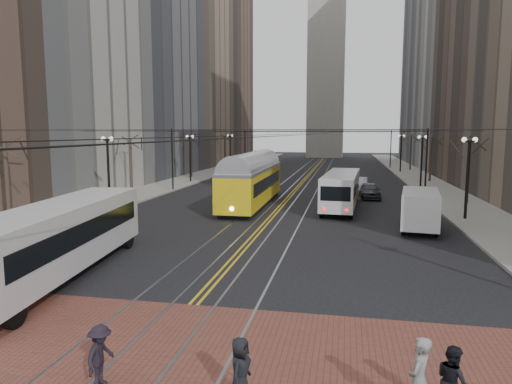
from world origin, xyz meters
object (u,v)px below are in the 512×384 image
at_px(clock_tower, 328,11).
at_px(sedan_silver, 359,185).
at_px(streetcar, 252,185).
at_px(pedestrian_b, 419,380).
at_px(transit_bus, 58,242).
at_px(pedestrian_d, 100,356).
at_px(rear_bus, 341,191).
at_px(cargo_van, 420,211).
at_px(pedestrian_c, 452,380).
at_px(pedestrian_a, 240,370).
at_px(sedan_grey, 370,191).

height_order(clock_tower, sedan_silver, clock_tower).
height_order(streetcar, pedestrian_b, streetcar).
height_order(transit_bus, pedestrian_b, transit_bus).
height_order(sedan_silver, pedestrian_d, sedan_silver).
relative_size(clock_tower, rear_bus, 5.88).
xyz_separation_m(cargo_van, pedestrian_b, (-3.08, -20.46, -0.29)).
relative_size(cargo_van, sedan_silver, 1.19).
bearing_deg(rear_bus, cargo_van, -52.74).
distance_m(cargo_van, pedestrian_c, 20.17).
bearing_deg(sedan_silver, streetcar, -128.79).
height_order(rear_bus, pedestrian_a, rear_bus).
bearing_deg(streetcar, rear_bus, -3.49).
bearing_deg(clock_tower, cargo_van, -83.52).
distance_m(transit_bus, pedestrian_d, 9.74).
relative_size(sedan_grey, pedestrian_b, 2.29).
height_order(transit_bus, sedan_silver, transit_bus).
height_order(sedan_grey, pedestrian_c, pedestrian_c).
xyz_separation_m(transit_bus, streetcar, (4.17, 20.93, 0.18)).
bearing_deg(cargo_van, streetcar, 155.40).
bearing_deg(pedestrian_c, rear_bus, -14.63).
bearing_deg(cargo_van, rear_bus, 131.42).
height_order(rear_bus, sedan_silver, rear_bus).
relative_size(transit_bus, pedestrian_b, 6.57).
xyz_separation_m(pedestrian_b, pedestrian_d, (-7.39, 0.00, -0.18)).
height_order(clock_tower, cargo_van, clock_tower).
bearing_deg(pedestrian_a, cargo_van, -10.69).
bearing_deg(pedestrian_d, cargo_van, -24.76).
bearing_deg(sedan_silver, pedestrian_a, -92.23).
xyz_separation_m(streetcar, cargo_van, (12.50, -7.93, -0.49)).
distance_m(transit_bus, pedestrian_b, 15.52).
height_order(clock_tower, streetcar, clock_tower).
height_order(sedan_silver, pedestrian_c, pedestrian_c).
bearing_deg(transit_bus, clock_tower, 79.57).
xyz_separation_m(pedestrian_a, pedestrian_d, (-3.50, 0.00, 0.00)).
height_order(clock_tower, pedestrian_a, clock_tower).
relative_size(sedan_grey, sedan_silver, 0.92).
height_order(pedestrian_a, pedestrian_d, pedestrian_d).
height_order(rear_bus, pedestrian_b, rear_bus).
relative_size(clock_tower, pedestrian_a, 42.71).
bearing_deg(pedestrian_a, sedan_silver, 2.65).
bearing_deg(cargo_van, pedestrian_b, -90.77).
relative_size(cargo_van, pedestrian_b, 2.97).
bearing_deg(sedan_grey, pedestrian_c, -91.98).
xyz_separation_m(sedan_grey, pedestrian_a, (-4.59, -34.52, 0.04)).
xyz_separation_m(clock_tower, sedan_silver, (6.73, -69.87, -35.18)).
height_order(transit_bus, pedestrian_d, transit_bus).
bearing_deg(pedestrian_b, pedestrian_d, -65.04).
distance_m(rear_bus, pedestrian_c, 27.68).
distance_m(sedan_silver, pedestrian_a, 38.80).
xyz_separation_m(pedestrian_a, pedestrian_c, (4.66, 0.43, 0.02)).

